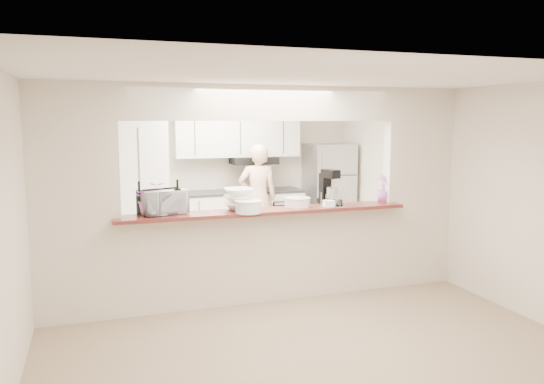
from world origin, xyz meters
name	(u,v)px	position (x,y,z in m)	size (l,w,h in m)	color
floor	(265,300)	(0.00, 0.00, 0.00)	(6.00, 6.00, 0.00)	gray
tile_overlay	(232,265)	(0.00, 1.55, 0.01)	(5.00, 2.90, 0.01)	silver
partition	(264,175)	(0.00, 0.00, 1.48)	(5.00, 0.15, 2.50)	beige
bar_counter	(265,252)	(0.00, 0.00, 0.58)	(3.40, 0.38, 1.09)	beige
kitchen_cabinets	(202,190)	(-0.19, 2.72, 0.97)	(3.15, 0.62, 2.25)	silver
refrigerator	(329,192)	(2.05, 2.65, 0.85)	(0.75, 0.70, 1.70)	#A0A0A5
flower_left	(149,198)	(-1.30, 0.05, 1.27)	(0.32, 0.28, 0.36)	pink
wine_bottle_a	(140,202)	(-1.40, 0.07, 1.23)	(0.07, 0.07, 0.37)	black
wine_bottle_b	(178,201)	(-1.00, -0.01, 1.24)	(0.08, 0.08, 0.38)	black
toaster_oven	(163,202)	(-1.15, 0.05, 1.22)	(0.48, 0.32, 0.26)	silver
serving_bowls	(238,199)	(-0.30, 0.05, 1.21)	(0.33, 0.33, 0.24)	white
plate_stack_a	(248,207)	(-0.25, -0.19, 1.16)	(0.30, 0.30, 0.14)	white
plate_stack_b	(297,202)	(0.42, 0.03, 1.14)	(0.31, 0.31, 0.11)	white
red_bowl	(250,205)	(-0.15, 0.08, 1.13)	(0.16, 0.16, 0.07)	maroon
tan_bowl	(298,205)	(0.40, -0.03, 1.12)	(0.15, 0.15, 0.07)	tan
utensil_caddy	(333,198)	(0.80, -0.15, 1.20)	(0.27, 0.16, 0.25)	silver
stand_mixer	(329,189)	(0.85, 0.06, 1.28)	(0.23, 0.32, 0.43)	black
flower_right	(384,187)	(1.60, 0.05, 1.27)	(0.20, 0.20, 0.36)	#B86CC9
person	(258,198)	(0.64, 2.30, 0.86)	(0.63, 0.41, 1.72)	#E0AF91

